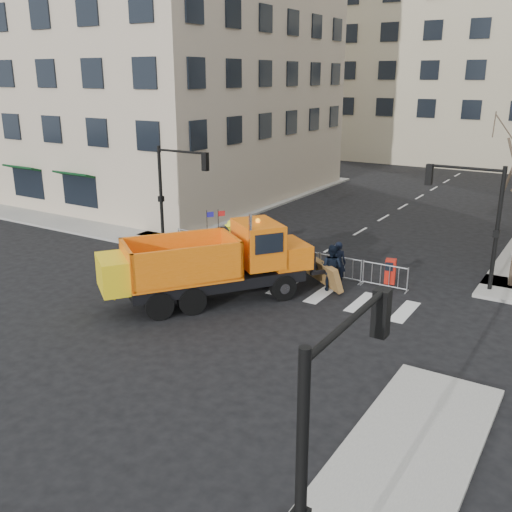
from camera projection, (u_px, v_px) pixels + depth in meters
The scene contains 13 objects.
ground at pixel (196, 327), 21.03m from camera, with size 120.00×120.00×0.00m, color black.
sidewalk_back at pixel (302, 264), 27.88m from camera, with size 64.00×5.00×0.15m, color gray.
building_left at pixel (143, 19), 43.37m from camera, with size 24.00×22.00×26.00m, color #BEAB91.
building_far at pixel (497, 44), 59.50m from camera, with size 30.00×18.00×24.00m, color #B9AB8D.
traffic_light_left at pixel (161, 197), 30.31m from camera, with size 0.18×0.18×5.40m, color black.
traffic_light_right at pixel (497, 231), 23.62m from camera, with size 0.18×0.18×5.40m, color black.
crowd_barriers at pixel (280, 257), 27.39m from camera, with size 12.60×0.60×1.10m, color #9EA0A5, non-canonical shape.
plow_truck at pixel (209, 262), 22.98m from camera, with size 7.79×9.41×3.78m.
cop_a at pixel (338, 263), 25.12m from camera, with size 0.72×0.47×1.96m, color black.
cop_b at pixel (332, 268), 24.36m from camera, with size 1.00×0.78×2.06m, color black.
cop_c at pixel (294, 259), 25.67m from camera, with size 1.13×0.47×1.93m, color black.
worker at pixel (233, 240), 28.00m from camera, with size 1.30×0.75×2.01m, color #EFF51C.
newspaper_box at pixel (390, 271), 24.88m from camera, with size 0.45×0.40×1.10m, color #B2180D.
Camera 1 is at (12.07, -15.17, 8.85)m, focal length 40.00 mm.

